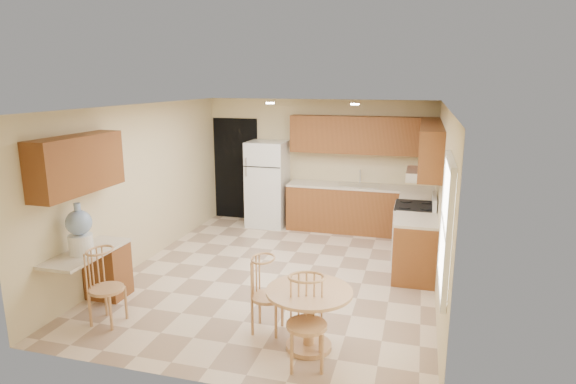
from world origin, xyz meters
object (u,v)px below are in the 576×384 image
(refrigerator, at_px, (268,184))
(stove, at_px, (414,232))
(dining_table, at_px, (309,310))
(chair_table_a, at_px, (265,290))
(chair_table_b, at_px, (305,318))
(chair_desk, at_px, (101,282))
(water_crock, at_px, (80,231))

(refrigerator, bearing_deg, stove, -22.99)
(refrigerator, relative_size, dining_table, 1.83)
(dining_table, xyz_separation_m, chair_table_a, (-0.55, 0.17, 0.09))
(chair_table_b, height_order, chair_desk, chair_table_b)
(stove, relative_size, chair_table_b, 1.15)
(refrigerator, xyz_separation_m, stove, (2.88, -1.22, -0.38))
(refrigerator, xyz_separation_m, chair_table_b, (1.90, -4.69, -0.27))
(dining_table, distance_m, chair_desk, 2.45)
(chair_table_b, bearing_deg, chair_desk, -20.41)
(dining_table, bearing_deg, chair_table_a, 163.27)
(dining_table, relative_size, chair_desk, 1.01)
(refrigerator, bearing_deg, dining_table, -66.65)
(chair_desk, relative_size, water_crock, 1.42)
(chair_table_b, relative_size, chair_desk, 1.04)
(refrigerator, bearing_deg, water_crock, -104.09)
(chair_table_a, bearing_deg, stove, 150.04)
(chair_desk, height_order, water_crock, water_crock)
(stove, xyz_separation_m, chair_table_b, (-0.98, -3.47, 0.11))
(stove, bearing_deg, chair_desk, -137.08)
(stove, bearing_deg, chair_table_b, -105.75)
(stove, height_order, chair_desk, stove)
(stove, relative_size, chair_desk, 1.19)
(stove, xyz_separation_m, dining_table, (-1.03, -3.06, -0.02))
(chair_table_a, distance_m, chair_table_b, 0.83)
(dining_table, height_order, chair_table_b, chair_table_b)
(dining_table, distance_m, water_crock, 2.96)
(dining_table, height_order, chair_desk, chair_desk)
(chair_table_a, bearing_deg, chair_desk, -81.22)
(chair_table_b, bearing_deg, chair_table_a, -58.86)
(stove, xyz_separation_m, chair_table_a, (-1.58, -2.89, 0.07))
(chair_desk, bearing_deg, dining_table, 95.60)
(refrigerator, xyz_separation_m, chair_table_a, (1.30, -4.11, -0.31))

